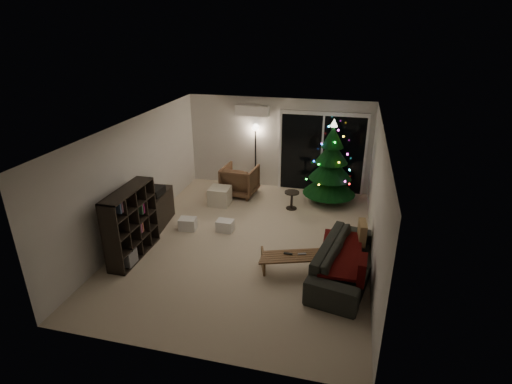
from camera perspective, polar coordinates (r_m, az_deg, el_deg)
room at (r=9.36m, az=3.86°, el=2.39°), size 6.50×7.51×2.60m
bookshelf at (r=8.23m, az=-18.45°, el=-4.16°), size 0.88×1.46×1.43m
media_cabinet at (r=9.37m, az=-14.17°, el=-2.50°), size 0.59×1.27×0.77m
stereo at (r=9.18m, az=-14.45°, el=0.12°), size 0.39×0.46×0.16m
armchair at (r=10.71m, az=-2.33°, el=1.66°), size 0.94×0.96×0.81m
ottoman at (r=10.22m, az=-5.18°, el=-0.57°), size 0.52×0.52×0.46m
cardboard_box_a at (r=9.14m, az=-9.73°, el=-4.50°), size 0.41×0.33×0.27m
cardboard_box_b at (r=8.97m, az=-4.45°, el=-4.81°), size 0.37×0.28×0.26m
side_table at (r=9.98m, az=5.12°, el=-1.18°), size 0.45×0.45×0.46m
floor_lamp at (r=11.18m, az=-0.07°, el=5.08°), size 0.27×0.27×1.72m
sofa at (r=7.52m, az=12.77°, el=-9.57°), size 1.32×2.40×0.66m
sofa_throw at (r=7.44m, az=12.10°, el=-8.54°), size 0.71×1.63×0.05m
cushion_a at (r=7.96m, az=14.91°, el=-5.62°), size 0.17×0.45×0.44m
cushion_b at (r=6.84m, az=14.90°, el=-10.75°), size 0.16×0.44×0.44m
coffee_table at (r=7.50m, az=5.70°, el=-10.29°), size 1.37×0.85×0.41m
remote_a at (r=7.40m, az=4.60°, el=-8.77°), size 0.16×0.05×0.02m
remote_b at (r=7.42m, az=6.60°, el=-8.78°), size 0.16×0.09×0.02m
christmas_tree at (r=10.19m, az=10.67°, el=4.22°), size 1.39×1.39×2.18m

